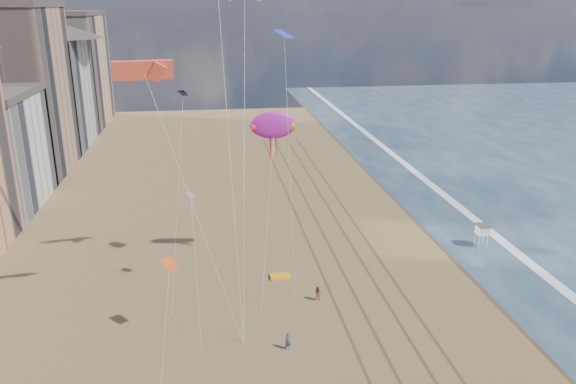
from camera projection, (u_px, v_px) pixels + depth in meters
The scene contains 10 objects.
wet_sand at pixel (442, 217), 78.89m from camera, with size 260.00×260.00×0.00m, color #42301E.
foam at pixel (470, 216), 79.45m from camera, with size 260.00×260.00×0.00m, color white.
tracks at pixel (345, 254), 67.31m from camera, with size 7.68×120.00×0.01m.
buildings at pixel (2, 102), 89.96m from camera, with size 34.72×131.35×29.00m.
lifeguard_stand at pixel (482, 230), 68.62m from camera, with size 1.60×1.60×2.90m.
grounded_kite at pixel (280, 276), 61.46m from camera, with size 2.19×1.39×0.25m, color #FFA315.
show_kite at pixel (273, 125), 59.75m from camera, with size 4.72×6.12×19.54m.
kite_flyer_a at pixel (288, 341), 48.39m from camera, with size 0.59×0.39×1.62m, color #515368.
kite_flyer_b at pixel (318, 294), 56.38m from camera, with size 0.78×0.61×1.61m, color #8F484D.
small_kites at pixel (225, 125), 52.20m from camera, with size 13.26×15.07×19.25m.
Camera 1 is at (-12.84, -29.89, 28.42)m, focal length 35.00 mm.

